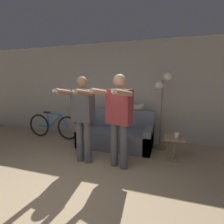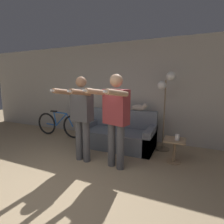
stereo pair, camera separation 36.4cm
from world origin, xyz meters
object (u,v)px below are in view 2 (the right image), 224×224
bicycle (59,125)px  cup (177,137)px  side_table (175,146)px  floor_lamp (166,92)px  couch (118,135)px  cat (140,107)px  person_right (115,115)px  person_left (81,114)px

bicycle → cup: bearing=-8.2°
bicycle → side_table: bearing=-7.7°
floor_lamp → cup: bearing=-62.2°
couch → cat: (0.43, 0.32, 0.68)m
side_table → bicycle: size_ratio=0.29×
cat → side_table: bearing=-37.8°
side_table → floor_lamp: bearing=116.1°
person_right → cat: 1.36m
couch → floor_lamp: size_ratio=0.98×
couch → bicycle: bearing=178.3°
person_left → bicycle: person_left is taller
cat → side_table: size_ratio=1.08×
person_left → person_right: size_ratio=0.98×
person_left → floor_lamp: bearing=47.9°
cat → bicycle: bearing=-173.4°
person_right → floor_lamp: bearing=76.9°
cup → bicycle: bicycle is taller
cat → cup: bearing=-37.9°
cat → person_right: bearing=-93.0°
bicycle → couch: bearing=-1.7°
cat → couch: bearing=-143.7°
cup → bicycle: bearing=171.8°
side_table → person_left: bearing=-158.3°
floor_lamp → couch: bearing=-168.5°
person_left → bicycle: (-1.50, 1.10, -0.61)m
floor_lamp → side_table: size_ratio=3.82×
couch → person_left: bearing=-108.4°
side_table → bicycle: bicycle is taller
cat → cup: (0.94, -0.73, -0.43)m
person_left → cat: size_ratio=3.30×
floor_lamp → side_table: (0.29, -0.59, -1.00)m
couch → side_table: bearing=-15.8°
bicycle → cat: bearing=6.6°
person_right → cup: (1.01, 0.63, -0.47)m
person_right → cat: person_right is taller
couch → cat: 0.86m
floor_lamp → person_right: bearing=-118.6°
person_left → floor_lamp: (1.39, 1.25, 0.38)m
person_right → side_table: size_ratio=3.63×
cup → person_left: bearing=-159.8°
floor_lamp → side_table: bearing=-63.9°
couch → bicycle: couch is taller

